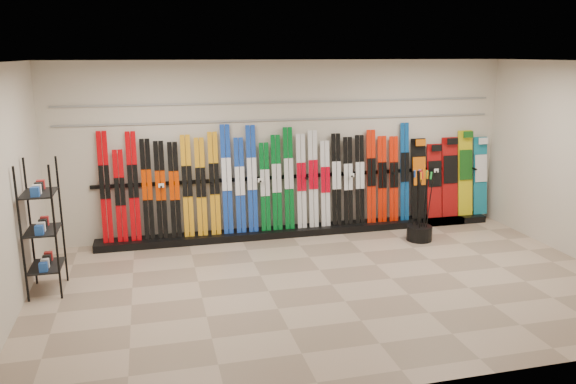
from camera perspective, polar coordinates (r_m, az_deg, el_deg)
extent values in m
plane|color=#89725E|center=(7.86, 4.45, -9.36)|extent=(8.00, 8.00, 0.00)
plane|color=beige|center=(9.76, -0.04, 4.46)|extent=(8.00, 0.00, 8.00)
plane|color=beige|center=(7.22, -27.01, -0.45)|extent=(0.00, 5.00, 5.00)
plane|color=silver|center=(7.23, 4.91, 13.06)|extent=(8.00, 8.00, 0.00)
cube|color=black|center=(9.95, 1.53, -3.90)|extent=(8.00, 0.40, 0.12)
cube|color=#BE0209|center=(9.43, -18.10, 0.44)|extent=(0.17, 0.22, 1.79)
cube|color=#BE0209|center=(9.44, -16.68, -0.40)|extent=(0.17, 0.19, 1.49)
cube|color=#BE0209|center=(9.41, -15.44, 0.53)|extent=(0.17, 0.22, 1.77)
cube|color=black|center=(9.41, -14.12, 0.23)|extent=(0.17, 0.21, 1.65)
cube|color=black|center=(9.42, -12.80, 0.17)|extent=(0.17, 0.20, 1.61)
cube|color=black|center=(9.42, -11.46, 0.18)|extent=(0.17, 0.20, 1.58)
cube|color=orange|center=(9.43, -10.20, 0.59)|extent=(0.17, 0.21, 1.69)
cube|color=orange|center=(9.45, -8.84, 0.50)|extent=(0.17, 0.20, 1.64)
cube|color=orange|center=(9.46, -7.50, 0.84)|extent=(0.17, 0.21, 1.72)
cube|color=#173FAD|center=(9.48, -6.25, 1.26)|extent=(0.17, 0.23, 1.84)
cube|color=#173FAD|center=(9.53, -4.91, 0.66)|extent=(0.17, 0.20, 1.61)
cube|color=#173FAD|center=(9.55, -3.68, 1.33)|extent=(0.17, 0.22, 1.81)
cube|color=#045C1E|center=(9.61, -2.36, 0.51)|extent=(0.17, 0.19, 1.52)
cube|color=#045C1E|center=(9.64, -1.17, 0.94)|extent=(0.17, 0.20, 1.64)
cube|color=#045C1E|center=(9.69, 0.07, 1.37)|extent=(0.17, 0.22, 1.76)
cube|color=silver|center=(9.75, 1.36, 1.08)|extent=(0.17, 0.20, 1.64)
cube|color=silver|center=(9.81, 2.57, 1.31)|extent=(0.17, 0.21, 1.69)
cube|color=silver|center=(9.88, 3.81, 0.83)|extent=(0.17, 0.19, 1.51)
cube|color=black|center=(9.94, 4.93, 1.24)|extent=(0.17, 0.20, 1.63)
cube|color=black|center=(10.01, 6.12, 1.11)|extent=(0.17, 0.19, 1.56)
cube|color=black|center=(10.09, 7.30, 1.25)|extent=(0.17, 0.20, 1.58)
cube|color=red|center=(10.17, 8.45, 1.55)|extent=(0.17, 0.21, 1.67)
cube|color=red|center=(10.25, 9.54, 1.28)|extent=(0.17, 0.19, 1.55)
cube|color=red|center=(10.35, 10.69, 1.31)|extent=(0.17, 0.19, 1.54)
cube|color=navy|center=(10.42, 11.76, 2.01)|extent=(0.17, 0.22, 1.77)
cube|color=black|center=(10.60, 13.12, 1.31)|extent=(0.28, 0.23, 1.47)
cube|color=#990C0C|center=(10.76, 14.64, 1.09)|extent=(0.29, 0.21, 1.36)
cube|color=#990C0C|center=(10.91, 16.11, 1.47)|extent=(0.32, 0.23, 1.47)
cube|color=gold|center=(11.07, 17.55, 1.84)|extent=(0.29, 0.24, 1.59)
cube|color=#14728C|center=(11.24, 18.94, 1.57)|extent=(0.28, 0.23, 1.46)
cube|color=black|center=(8.02, -23.68, -3.34)|extent=(0.40, 0.60, 1.77)
cylinder|color=black|center=(9.84, 13.19, -4.08)|extent=(0.43, 0.43, 0.25)
cylinder|color=black|center=(9.80, 13.15, -1.20)|extent=(0.12, 0.06, 1.18)
cylinder|color=black|center=(9.81, 13.73, -1.21)|extent=(0.07, 0.04, 1.18)
cylinder|color=black|center=(9.75, 12.59, -1.24)|extent=(0.10, 0.07, 1.18)
cylinder|color=black|center=(9.76, 13.77, -1.29)|extent=(0.04, 0.06, 1.18)
cylinder|color=black|center=(9.81, 13.16, -1.18)|extent=(0.13, 0.14, 1.17)
cylinder|color=black|center=(9.62, 13.19, -1.48)|extent=(0.06, 0.08, 1.18)
cylinder|color=black|center=(9.82, 13.08, -1.15)|extent=(0.14, 0.14, 1.17)
cylinder|color=black|center=(9.68, 14.14, -1.44)|extent=(0.10, 0.02, 1.18)
cylinder|color=black|center=(9.66, 13.31, -1.42)|extent=(0.14, 0.04, 1.18)
cylinder|color=black|center=(9.69, 13.83, -1.41)|extent=(0.03, 0.03, 1.18)
cylinder|color=black|center=(9.82, 13.04, -1.16)|extent=(0.14, 0.11, 1.17)
cube|color=gray|center=(9.67, -0.01, 7.37)|extent=(7.60, 0.02, 0.03)
cube|color=gray|center=(9.64, -0.01, 9.14)|extent=(7.60, 0.02, 0.03)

